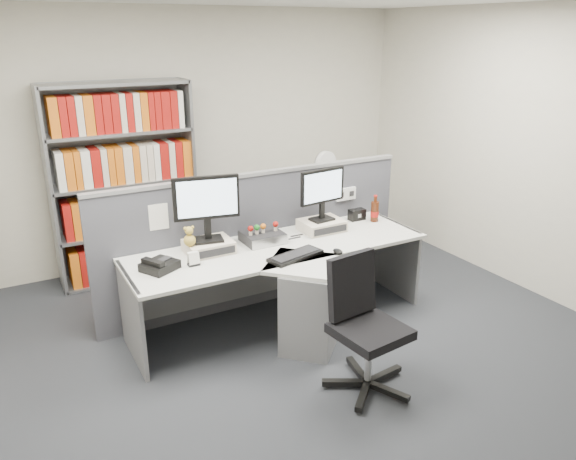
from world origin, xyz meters
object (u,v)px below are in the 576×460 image
desk_calendar (193,260)px  filing_cabinet (324,225)px  shelving_unit (124,186)px  desk_phone (159,265)px  speaker (357,215)px  desk (291,284)px  desktop_pc (262,237)px  office_chair (363,321)px  mouse (338,251)px  desk_fan (325,168)px  monitor_left (206,203)px  monitor_right (322,190)px  cola_bottle (375,212)px  keyboard (295,256)px

desk_calendar → filing_cabinet: bearing=31.7°
filing_cabinet → shelving_unit: bearing=167.9°
desk_phone → speaker: speaker is taller
desk → desktop_pc: 0.50m
speaker → filing_cabinet: (0.21, 0.92, -0.42)m
filing_cabinet → office_chair: size_ratio=0.73×
mouse → office_chair: size_ratio=0.11×
filing_cabinet → desk_fan: size_ratio=1.38×
desk → monitor_left: (-0.57, 0.38, 0.69)m
filing_cabinet → desk_phone: bearing=-152.2°
desktop_pc → desk_fan: bearing=38.6°
desk → monitor_right: (0.53, 0.38, 0.65)m
monitor_left → desk_fan: size_ratio=1.08×
desk → desk_phone: 1.10m
desktop_pc → desk_fan: desk_fan is taller
cola_bottle → desktop_pc: bearing=179.1°
desk_phone → desk_fan: bearing=27.8°
desk_calendar → desktop_pc: bearing=16.0°
monitor_left → shelving_unit: bearing=102.8°
speaker → office_chair: office_chair is taller
monitor_left → mouse: size_ratio=5.16×
monitor_left → monitor_right: 1.10m
desktop_pc → monitor_right: bearing=0.3°
desk_phone → speaker: bearing=7.3°
desk_phone → cola_bottle: (2.15, 0.14, 0.06)m
cola_bottle → shelving_unit: 2.51m
monitor_left → shelving_unit: size_ratio=0.27×
cola_bottle → desk_fan: bearing=85.3°
shelving_unit → desktop_pc: bearing=-60.6°
shelving_unit → desk_fan: 2.15m
shelving_unit → office_chair: shelving_unit is taller
desk_calendar → speaker: 1.79m
desk_fan → office_chair: (-1.11, -2.28, -0.50)m
shelving_unit → keyboard: bearing=-64.6°
monitor_right → cola_bottle: size_ratio=1.82×
monitor_left → mouse: monitor_left is taller
desktop_pc → speaker: (1.07, 0.10, 0.01)m
mouse → desk: bearing=155.4°
keyboard → cola_bottle: 1.19m
shelving_unit → mouse: bearing=-58.1°
keyboard → cola_bottle: (1.11, 0.42, 0.08)m
desk_fan → office_chair: desk_fan is taller
mouse → filing_cabinet: (0.85, 1.56, -0.39)m
cola_bottle → desk_fan: desk_fan is taller
desktop_pc → monitor_left: bearing=179.7°
mouse → desk_phone: (-1.39, 0.38, 0.02)m
desktop_pc → desk_phone: bearing=-170.5°
filing_cabinet → monitor_right: bearing=-123.3°
desktop_pc → desk_phone: 0.98m
desktop_pc → mouse: bearing=-51.9°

